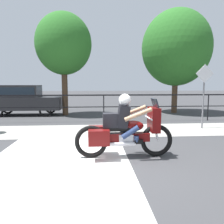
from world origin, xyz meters
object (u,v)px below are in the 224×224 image
at_px(parked_car, 23,98).
at_px(tree_behind_car, 64,44).
at_px(motorcycle, 124,129).
at_px(tree_behind_sign, 176,48).
at_px(street_sign, 204,89).

distance_m(parked_car, tree_behind_car, 3.84).
xyz_separation_m(motorcycle, tree_behind_car, (-2.39, 7.62, 3.31)).
relative_size(motorcycle, tree_behind_sign, 0.38).
relative_size(motorcycle, street_sign, 0.94).
bearing_deg(tree_behind_sign, parked_car, -177.05).
bearing_deg(motorcycle, tree_behind_sign, 57.67).
distance_m(motorcycle, parked_car, 9.09).
height_order(tree_behind_sign, tree_behind_car, tree_behind_sign).
bearing_deg(street_sign, tree_behind_car, 143.73).
height_order(street_sign, tree_behind_car, tree_behind_car).
xyz_separation_m(street_sign, tree_behind_car, (-5.99, 4.40, 2.40)).
distance_m(motorcycle, street_sign, 4.92).
xyz_separation_m(motorcycle, parked_car, (-4.76, 7.74, 0.29)).
xyz_separation_m(motorcycle, street_sign, (3.60, 3.23, 0.91)).
relative_size(tree_behind_sign, tree_behind_car, 1.09).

